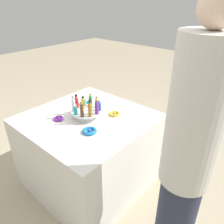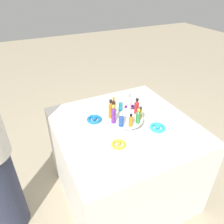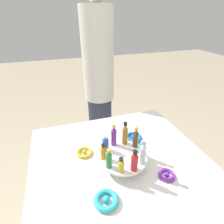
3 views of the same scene
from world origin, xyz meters
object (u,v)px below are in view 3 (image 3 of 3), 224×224
at_px(ribbon_bow_purple, 167,175).
at_px(bottle_gold, 121,165).
at_px(bottle_clear, 143,153).
at_px(ribbon_bow_teal, 106,200).
at_px(display_stand, 123,159).
at_px(ribbon_bow_gold, 84,152).
at_px(bottle_blue, 105,143).
at_px(bottle_orange, 103,152).
at_px(bottle_red, 134,161).
at_px(ribbon_bow_blue, 133,137).
at_px(person_figure, 99,84).
at_px(bottle_amber, 125,134).
at_px(bottle_purple, 114,136).
at_px(bottle_teal, 142,148).
at_px(bottle_green, 109,159).
at_px(bottle_brown, 136,138).

bearing_deg(ribbon_bow_purple, bottle_gold, -13.03).
relative_size(bottle_clear, ribbon_bow_teal, 1.26).
height_order(display_stand, ribbon_bow_gold, display_stand).
xyz_separation_m(bottle_blue, bottle_orange, (0.03, 0.06, -0.00)).
relative_size(bottle_orange, bottle_red, 0.77).
xyz_separation_m(bottle_orange, ribbon_bow_teal, (0.04, 0.20, -0.09)).
height_order(bottle_gold, ribbon_bow_blue, bottle_gold).
height_order(bottle_orange, person_figure, person_figure).
distance_m(bottle_amber, ribbon_bow_blue, 0.18).
height_order(bottle_amber, bottle_gold, bottle_amber).
xyz_separation_m(bottle_blue, ribbon_bow_purple, (-0.26, 0.22, -0.10)).
height_order(bottle_amber, bottle_red, bottle_amber).
bearing_deg(bottle_purple, bottle_blue, 27.44).
relative_size(ribbon_bow_purple, ribbon_bow_blue, 0.77).
distance_m(bottle_amber, person_figure, 0.84).
xyz_separation_m(display_stand, bottle_teal, (-0.11, 0.02, 0.07)).
bearing_deg(bottle_green, person_figure, -101.49).
xyz_separation_m(bottle_red, bottle_clear, (-0.06, -0.03, 0.01)).
height_order(bottle_purple, bottle_gold, bottle_purple).
bearing_deg(bottle_green, ribbon_bow_blue, -135.86).
bearing_deg(bottle_blue, bottle_gold, 99.44).
bearing_deg(bottle_green, bottle_clear, 171.44).
bearing_deg(bottle_amber, bottle_teal, 117.44).
distance_m(display_stand, bottle_orange, 0.13).
height_order(display_stand, person_figure, person_figure).
xyz_separation_m(bottle_teal, ribbon_bow_blue, (-0.04, -0.20, -0.09)).
xyz_separation_m(bottle_teal, bottle_amber, (0.06, -0.11, 0.03)).
bearing_deg(ribbon_bow_purple, bottle_clear, -33.81).
xyz_separation_m(bottle_red, person_figure, (-0.09, -1.04, 0.01)).
bearing_deg(ribbon_bow_gold, person_figure, -110.49).
height_order(bottle_brown, ribbon_bow_blue, bottle_brown).
bearing_deg(bottle_gold, bottle_teal, -152.56).
distance_m(display_stand, bottle_blue, 0.13).
xyz_separation_m(bottle_purple, ribbon_bow_teal, (0.13, 0.29, -0.12)).
height_order(bottle_teal, bottle_clear, bottle_clear).
bearing_deg(bottle_teal, bottle_clear, 63.44).
bearing_deg(bottle_green, bottle_orange, -80.56).
relative_size(bottle_gold, person_figure, 0.05).
bearing_deg(ribbon_bow_teal, bottle_green, -111.70).
xyz_separation_m(display_stand, bottle_orange, (0.11, -0.02, 0.07)).
height_order(bottle_clear, ribbon_bow_teal, bottle_clear).
bearing_deg(bottle_clear, bottle_amber, -80.56).
bearing_deg(bottle_blue, ribbon_bow_teal, 74.29).
distance_m(bottle_gold, ribbon_bow_purple, 0.26).
bearing_deg(ribbon_bow_blue, bottle_amber, 42.21).
relative_size(bottle_red, ribbon_bow_gold, 1.26).
relative_size(display_stand, bottle_gold, 3.06).
bearing_deg(bottle_teal, bottle_red, 45.44).
relative_size(bottle_teal, ribbon_bow_purple, 1.01).
bearing_deg(bottle_green, ribbon_bow_gold, -64.84).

